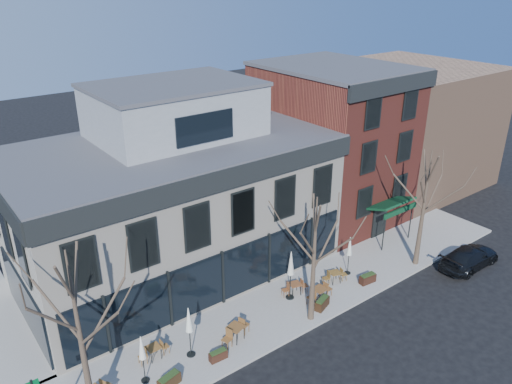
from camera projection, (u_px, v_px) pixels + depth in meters
ground at (223, 306)px, 27.63m from camera, size 120.00×120.00×0.00m
sidewalk_front at (292, 302)px, 27.85m from camera, size 33.50×4.70×0.15m
corner_building at (174, 198)px, 29.46m from camera, size 18.39×10.39×11.10m
red_brick_building at (331, 142)px, 36.22m from camera, size 8.20×11.78×11.18m
bg_building at (405, 124)px, 42.78m from camera, size 12.00×12.00×10.00m
tree_corner at (81, 337)px, 18.87m from camera, size 3.93×3.98×7.92m
tree_mid at (314, 259)px, 24.94m from camera, size 3.50×3.55×7.04m
tree_right at (424, 208)px, 29.86m from camera, size 3.72×3.77×7.48m
parked_sedan at (469, 257)px, 31.07m from camera, size 4.61×1.90×1.34m
cafe_set_1 at (154, 351)px, 23.49m from camera, size 1.55×0.63×0.82m
cafe_set_2 at (236, 331)px, 24.65m from camera, size 1.90×0.97×0.98m
cafe_set_3 at (295, 287)px, 28.23m from camera, size 1.65×0.80×0.84m
cafe_set_4 at (320, 293)px, 27.68m from camera, size 1.78×0.74×0.93m
cafe_set_5 at (335, 276)px, 29.32m from camera, size 1.62×0.82×0.83m
umbrella_0 at (142, 350)px, 21.64m from camera, size 0.39×0.39×2.47m
umbrella_1 at (189, 322)px, 23.09m from camera, size 0.43×0.43×2.72m
umbrella_3 at (291, 266)px, 27.21m from camera, size 0.48×0.48×2.99m
umbrella_4 at (350, 248)px, 29.64m from camera, size 0.40×0.40×2.50m
planter_0 at (169, 381)px, 21.95m from camera, size 1.13×0.65×0.59m
planter_1 at (218, 355)px, 23.49m from camera, size 0.90×0.40×0.49m
planter_2 at (322, 303)px, 27.13m from camera, size 1.12×0.74×0.58m
planter_3 at (368, 278)px, 29.32m from camera, size 1.06×0.51×0.57m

